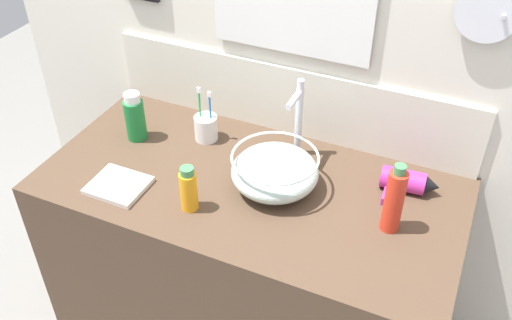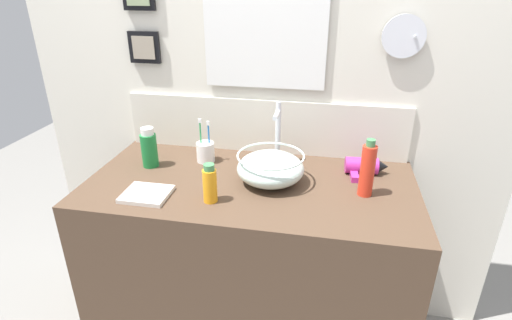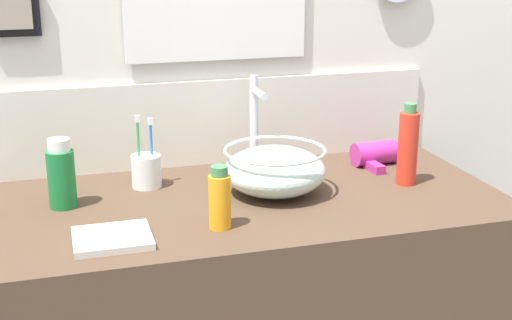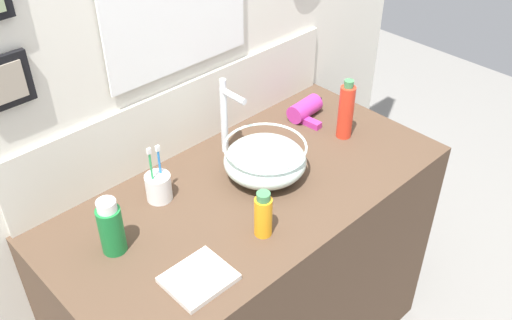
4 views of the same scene
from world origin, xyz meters
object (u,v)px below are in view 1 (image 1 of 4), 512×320
object	(u,v)px
spray_bottle	(394,200)
hand_towel	(118,185)
glass_bowl_sink	(275,171)
shampoo_bottle	(189,189)
lotion_bottle	(135,117)
hair_drier	(407,182)
toothbrush_cup	(206,127)
faucet	(298,115)

from	to	relation	value
spray_bottle	hand_towel	xyz separation A→B (m)	(-0.80, -0.17, -0.10)
glass_bowl_sink	shampoo_bottle	xyz separation A→B (m)	(-0.19, -0.19, 0.01)
glass_bowl_sink	lotion_bottle	xyz separation A→B (m)	(-0.53, 0.05, 0.02)
hair_drier	toothbrush_cup	distance (m)	0.69
hair_drier	shampoo_bottle	xyz separation A→B (m)	(-0.56, -0.34, 0.04)
hair_drier	lotion_bottle	size ratio (longest dim) A/B	1.03
glass_bowl_sink	toothbrush_cup	size ratio (longest dim) A/B	1.34
shampoo_bottle	faucet	bearing A→B (deg)	62.69
glass_bowl_sink	spray_bottle	xyz separation A→B (m)	(0.36, -0.03, 0.04)
hair_drier	hand_towel	distance (m)	0.88
hair_drier	hand_towel	world-z (taller)	hair_drier
shampoo_bottle	lotion_bottle	xyz separation A→B (m)	(-0.34, 0.24, 0.01)
lotion_bottle	glass_bowl_sink	bearing A→B (deg)	-5.56
shampoo_bottle	hair_drier	bearing A→B (deg)	30.94
hair_drier	shampoo_bottle	world-z (taller)	shampoo_bottle
faucet	spray_bottle	xyz separation A→B (m)	(0.36, -0.21, -0.05)
toothbrush_cup	spray_bottle	world-z (taller)	spray_bottle
shampoo_bottle	spray_bottle	world-z (taller)	spray_bottle
lotion_bottle	spray_bottle	bearing A→B (deg)	-5.18
toothbrush_cup	shampoo_bottle	distance (m)	0.35
faucet	toothbrush_cup	bearing A→B (deg)	-172.88
toothbrush_cup	spray_bottle	size ratio (longest dim) A/B	0.89
shampoo_bottle	hand_towel	size ratio (longest dim) A/B	0.88
faucet	hand_towel	distance (m)	0.60
toothbrush_cup	shampoo_bottle	xyz separation A→B (m)	(0.12, -0.33, 0.02)
glass_bowl_sink	hand_towel	xyz separation A→B (m)	(-0.44, -0.20, -0.06)
spray_bottle	lotion_bottle	distance (m)	0.90
hand_towel	lotion_bottle	bearing A→B (deg)	110.92
faucet	hand_towel	bearing A→B (deg)	-138.94
glass_bowl_sink	spray_bottle	size ratio (longest dim) A/B	1.19
faucet	hand_towel	size ratio (longest dim) A/B	1.63
hair_drier	lotion_bottle	world-z (taller)	lotion_bottle
glass_bowl_sink	faucet	world-z (taller)	faucet
faucet	hand_towel	xyz separation A→B (m)	(-0.44, -0.38, -0.15)
glass_bowl_sink	shampoo_bottle	world-z (taller)	shampoo_bottle
glass_bowl_sink	hair_drier	xyz separation A→B (m)	(0.37, 0.15, -0.03)
hand_towel	spray_bottle	bearing A→B (deg)	11.86
faucet	spray_bottle	distance (m)	0.43
faucet	toothbrush_cup	size ratio (longest dim) A/B	1.40
glass_bowl_sink	shampoo_bottle	bearing A→B (deg)	-135.64
toothbrush_cup	shampoo_bottle	world-z (taller)	toothbrush_cup
toothbrush_cup	hair_drier	bearing A→B (deg)	0.55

